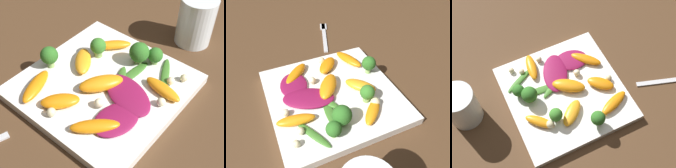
% 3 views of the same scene
% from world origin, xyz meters
% --- Properties ---
extents(ground_plane, '(2.40, 2.40, 0.00)m').
position_xyz_m(ground_plane, '(0.00, 0.00, 0.00)').
color(ground_plane, '#4C331E').
extents(plate, '(0.27, 0.27, 0.02)m').
position_xyz_m(plate, '(0.00, 0.00, 0.01)').
color(plate, white).
rests_on(plate, ground_plane).
extents(drinking_glass, '(0.07, 0.07, 0.10)m').
position_xyz_m(drinking_glass, '(-0.05, -0.23, 0.05)').
color(drinking_glass, white).
rests_on(drinking_glass, ground_plane).
extents(radicchio_leaf_0, '(0.12, 0.09, 0.01)m').
position_xyz_m(radicchio_leaf_0, '(-0.05, -0.00, 0.02)').
color(radicchio_leaf_0, maroon).
rests_on(radicchio_leaf_0, plate).
extents(radicchio_leaf_1, '(0.07, 0.09, 0.01)m').
position_xyz_m(radicchio_leaf_1, '(-0.07, 0.05, 0.02)').
color(radicchio_leaf_1, maroon).
rests_on(radicchio_leaf_1, plate).
extents(orange_segment_0, '(0.07, 0.07, 0.02)m').
position_xyz_m(orange_segment_0, '(0.02, 0.08, 0.03)').
color(orange_segment_0, orange).
rests_on(orange_segment_0, plate).
extents(orange_segment_1, '(0.06, 0.06, 0.02)m').
position_xyz_m(orange_segment_1, '(0.05, -0.08, 0.03)').
color(orange_segment_1, orange).
rests_on(orange_segment_1, plate).
extents(orange_segment_2, '(0.05, 0.08, 0.02)m').
position_xyz_m(orange_segment_2, '(0.08, 0.09, 0.03)').
color(orange_segment_2, orange).
rests_on(orange_segment_2, plate).
extents(orange_segment_3, '(0.07, 0.08, 0.02)m').
position_xyz_m(orange_segment_3, '(-0.01, 0.01, 0.03)').
color(orange_segment_3, orange).
rests_on(orange_segment_3, plate).
extents(orange_segment_4, '(0.07, 0.03, 0.02)m').
position_xyz_m(orange_segment_4, '(-0.09, -0.05, 0.03)').
color(orange_segment_4, orange).
rests_on(orange_segment_4, plate).
extents(orange_segment_5, '(0.07, 0.07, 0.02)m').
position_xyz_m(orange_segment_5, '(-0.06, 0.08, 0.03)').
color(orange_segment_5, orange).
rests_on(orange_segment_5, plate).
extents(orange_segment_6, '(0.07, 0.07, 0.02)m').
position_xyz_m(orange_segment_6, '(0.06, -0.01, 0.03)').
color(orange_segment_6, orange).
rests_on(orange_segment_6, plate).
extents(broccoli_floret_0, '(0.04, 0.04, 0.04)m').
position_xyz_m(broccoli_floret_0, '(-0.02, -0.08, 0.04)').
color(broccoli_floret_0, '#7A9E51').
rests_on(broccoli_floret_0, plate).
extents(broccoli_floret_1, '(0.03, 0.03, 0.03)m').
position_xyz_m(broccoli_floret_1, '(-0.04, -0.10, 0.04)').
color(broccoli_floret_1, '#84AD5B').
rests_on(broccoli_floret_1, plate).
extents(broccoli_floret_2, '(0.03, 0.03, 0.04)m').
position_xyz_m(broccoli_floret_2, '(0.10, 0.03, 0.04)').
color(broccoli_floret_2, '#84AD5B').
rests_on(broccoli_floret_2, plate).
extents(broccoli_floret_3, '(0.03, 0.03, 0.04)m').
position_xyz_m(broccoli_floret_3, '(0.05, -0.05, 0.04)').
color(broccoli_floret_3, '#7A9E51').
rests_on(broccoli_floret_3, plate).
extents(arugula_sprig_0, '(0.02, 0.08, 0.00)m').
position_xyz_m(arugula_sprig_0, '(-0.03, -0.05, 0.02)').
color(arugula_sprig_0, '#3D7528').
rests_on(arugula_sprig_0, plate).
extents(arugula_sprig_1, '(0.05, 0.08, 0.01)m').
position_xyz_m(arugula_sprig_1, '(-0.07, -0.08, 0.02)').
color(arugula_sprig_1, '#3D7528').
rests_on(arugula_sprig_1, plate).
extents(arugula_sprig_2, '(0.05, 0.08, 0.01)m').
position_xyz_m(arugula_sprig_2, '(-0.02, -0.02, 0.02)').
color(arugula_sprig_2, '#3D7528').
rests_on(arugula_sprig_2, plate).
extents(macadamia_nut_0, '(0.02, 0.02, 0.02)m').
position_xyz_m(macadamia_nut_0, '(-0.03, 0.05, 0.03)').
color(macadamia_nut_0, beige).
rests_on(macadamia_nut_0, plate).
extents(macadamia_nut_1, '(0.01, 0.01, 0.01)m').
position_xyz_m(macadamia_nut_1, '(0.07, -0.03, 0.02)').
color(macadamia_nut_1, beige).
rests_on(macadamia_nut_1, plate).
extents(macadamia_nut_2, '(0.02, 0.02, 0.02)m').
position_xyz_m(macadamia_nut_2, '(0.02, 0.11, 0.03)').
color(macadamia_nut_2, beige).
rests_on(macadamia_nut_2, plate).
extents(macadamia_nut_3, '(0.01, 0.01, 0.01)m').
position_xyz_m(macadamia_nut_3, '(-0.11, -0.09, 0.02)').
color(macadamia_nut_3, beige).
rests_on(macadamia_nut_3, plate).
extents(macadamia_nut_4, '(0.01, 0.01, 0.01)m').
position_xyz_m(macadamia_nut_4, '(-0.11, -0.02, 0.03)').
color(macadamia_nut_4, beige).
rests_on(macadamia_nut_4, plate).
extents(macadamia_nut_5, '(0.02, 0.02, 0.02)m').
position_xyz_m(macadamia_nut_5, '(0.06, -0.07, 0.03)').
color(macadamia_nut_5, beige).
rests_on(macadamia_nut_5, plate).
extents(macadamia_nut_6, '(0.01, 0.01, 0.01)m').
position_xyz_m(macadamia_nut_6, '(-0.09, -0.07, 0.03)').
color(macadamia_nut_6, beige).
rests_on(macadamia_nut_6, plate).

